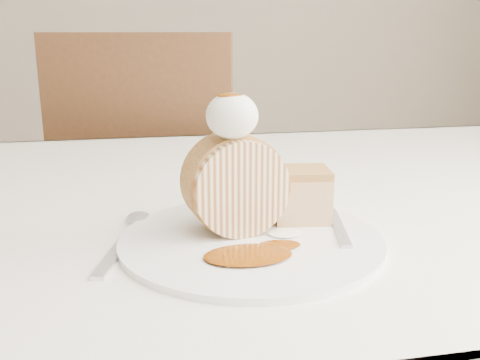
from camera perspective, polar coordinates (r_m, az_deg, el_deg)
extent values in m
cube|color=white|center=(0.79, 1.80, -2.25)|extent=(1.40, 0.90, 0.04)
cube|color=white|center=(1.24, -2.86, -1.55)|extent=(1.40, 0.01, 0.28)
cylinder|color=brown|center=(1.49, 22.49, -10.35)|extent=(0.06, 0.06, 0.71)
cube|color=brown|center=(1.59, -8.34, -3.22)|extent=(0.57, 0.57, 0.04)
cube|color=brown|center=(1.33, -10.79, 4.78)|extent=(0.45, 0.17, 0.48)
cylinder|color=brown|center=(1.83, -0.53, -8.83)|extent=(0.04, 0.04, 0.45)
cylinder|color=brown|center=(1.91, -12.55, -8.21)|extent=(0.04, 0.04, 0.45)
cylinder|color=brown|center=(1.48, -2.03, -14.99)|extent=(0.04, 0.04, 0.45)
cylinder|color=brown|center=(1.57, -16.89, -13.76)|extent=(0.04, 0.04, 0.45)
cylinder|color=brown|center=(1.52, 23.14, -15.09)|extent=(0.04, 0.04, 0.46)
cylinder|color=white|center=(0.58, 1.17, -6.39)|extent=(0.32, 0.32, 0.01)
cylinder|color=#FFE8B1|center=(0.58, -0.48, -0.49)|extent=(0.11, 0.07, 0.10)
cube|color=#CC884D|center=(0.63, 6.53, -1.88)|extent=(0.07, 0.07, 0.05)
ellipsoid|color=white|center=(0.55, -0.85, 6.86)|extent=(0.05, 0.05, 0.05)
ellipsoid|color=#713204|center=(0.55, -1.03, 9.62)|extent=(0.03, 0.02, 0.01)
cube|color=silver|center=(0.61, 10.44, -4.90)|extent=(0.06, 0.17, 0.00)
cube|color=silver|center=(0.57, -12.87, -7.20)|extent=(0.07, 0.17, 0.00)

